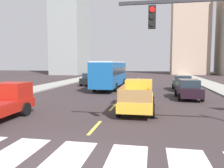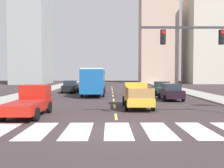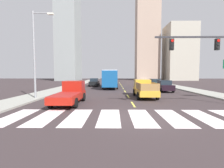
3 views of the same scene
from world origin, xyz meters
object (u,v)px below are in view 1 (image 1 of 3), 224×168
pickup_stakebed (138,96)px  sedan_far (90,79)px  sedan_mid (182,83)px  sedan_near_right (188,89)px  city_bus (110,73)px

pickup_stakebed → sedan_far: 17.44m
sedan_far → sedan_mid: 12.71m
sedan_near_right → sedan_mid: bearing=87.4°
sedan_mid → city_bus: bearing=-179.6°
pickup_stakebed → sedan_near_right: 6.86m
city_bus → sedan_far: 5.23m
city_bus → pickup_stakebed: bearing=-72.5°
sedan_near_right → pickup_stakebed: bearing=-126.2°
pickup_stakebed → city_bus: (-4.16, 11.98, 1.02)m
pickup_stakebed → sedan_near_right: pickup_stakebed is taller
sedan_near_right → sedan_mid: 6.16m
sedan_near_right → sedan_far: 15.52m
city_bus → sedan_near_right: bearing=-39.7°
city_bus → sedan_far: size_ratio=2.45×
city_bus → sedan_mid: bearing=-3.6°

